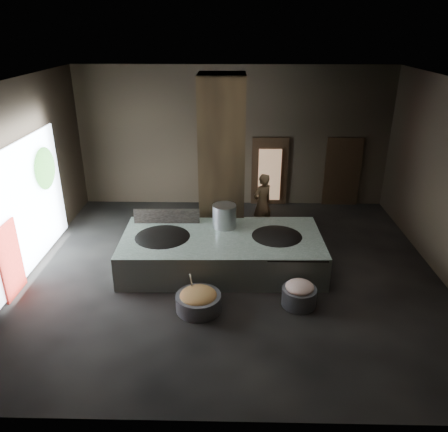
{
  "coord_description": "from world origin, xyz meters",
  "views": [
    {
      "loc": [
        0.01,
        -9.37,
        5.61
      ],
      "look_at": [
        -0.21,
        0.52,
        1.25
      ],
      "focal_mm": 35.0,
      "sensor_mm": 36.0,
      "label": 1
    }
  ],
  "objects_px": {
    "stock_pot": "(224,217)",
    "veg_basin": "(199,302)",
    "hearth_platform": "(222,252)",
    "wok_right": "(277,240)",
    "cook": "(262,204)",
    "meat_basin": "(299,297)",
    "wok_left": "(163,240)"
  },
  "relations": [
    {
      "from": "wok_left",
      "to": "wok_right",
      "type": "relative_size",
      "value": 1.07
    },
    {
      "from": "hearth_platform",
      "to": "stock_pot",
      "type": "distance_m",
      "value": 0.9
    },
    {
      "from": "stock_pot",
      "to": "wok_left",
      "type": "bearing_deg",
      "value": -158.2
    },
    {
      "from": "wok_left",
      "to": "meat_basin",
      "type": "xyz_separation_m",
      "value": [
        3.16,
        -1.54,
        -0.55
      ]
    },
    {
      "from": "wok_left",
      "to": "hearth_platform",
      "type": "bearing_deg",
      "value": 1.97
    },
    {
      "from": "wok_right",
      "to": "cook",
      "type": "xyz_separation_m",
      "value": [
        -0.24,
        2.0,
        0.14
      ]
    },
    {
      "from": "wok_left",
      "to": "wok_right",
      "type": "xyz_separation_m",
      "value": [
        2.8,
        0.1,
        0.0
      ]
    },
    {
      "from": "wok_right",
      "to": "veg_basin",
      "type": "xyz_separation_m",
      "value": [
        -1.8,
        -1.86,
        -0.57
      ]
    },
    {
      "from": "stock_pot",
      "to": "meat_basin",
      "type": "height_order",
      "value": "stock_pot"
    },
    {
      "from": "wok_left",
      "to": "stock_pot",
      "type": "height_order",
      "value": "stock_pot"
    },
    {
      "from": "stock_pot",
      "to": "meat_basin",
      "type": "distance_m",
      "value": 2.87
    },
    {
      "from": "wok_left",
      "to": "stock_pot",
      "type": "distance_m",
      "value": 1.66
    },
    {
      "from": "wok_left",
      "to": "veg_basin",
      "type": "distance_m",
      "value": 2.11
    },
    {
      "from": "veg_basin",
      "to": "meat_basin",
      "type": "bearing_deg",
      "value": 5.9
    },
    {
      "from": "wok_left",
      "to": "meat_basin",
      "type": "relative_size",
      "value": 2.07
    },
    {
      "from": "stock_pot",
      "to": "cook",
      "type": "xyz_separation_m",
      "value": [
        1.06,
        1.5,
        -0.24
      ]
    },
    {
      "from": "cook",
      "to": "veg_basin",
      "type": "relative_size",
      "value": 1.84
    },
    {
      "from": "wok_right",
      "to": "hearth_platform",
      "type": "bearing_deg",
      "value": -177.88
    },
    {
      "from": "meat_basin",
      "to": "wok_right",
      "type": "bearing_deg",
      "value": 102.51
    },
    {
      "from": "hearth_platform",
      "to": "cook",
      "type": "xyz_separation_m",
      "value": [
        1.11,
        2.05,
        0.46
      ]
    },
    {
      "from": "wok_right",
      "to": "stock_pot",
      "type": "bearing_deg",
      "value": 158.96
    },
    {
      "from": "hearth_platform",
      "to": "wok_left",
      "type": "height_order",
      "value": "wok_left"
    },
    {
      "from": "hearth_platform",
      "to": "cook",
      "type": "bearing_deg",
      "value": 60.53
    },
    {
      "from": "hearth_platform",
      "to": "wok_right",
      "type": "relative_size",
      "value": 3.41
    },
    {
      "from": "wok_left",
      "to": "stock_pot",
      "type": "relative_size",
      "value": 2.42
    },
    {
      "from": "hearth_platform",
      "to": "wok_right",
      "type": "bearing_deg",
      "value": 0.93
    },
    {
      "from": "cook",
      "to": "veg_basin",
      "type": "height_order",
      "value": "cook"
    },
    {
      "from": "meat_basin",
      "to": "cook",
      "type": "bearing_deg",
      "value": 99.48
    },
    {
      "from": "cook",
      "to": "meat_basin",
      "type": "height_order",
      "value": "cook"
    },
    {
      "from": "cook",
      "to": "meat_basin",
      "type": "xyz_separation_m",
      "value": [
        0.61,
        -3.65,
        -0.69
      ]
    },
    {
      "from": "wok_left",
      "to": "stock_pot",
      "type": "bearing_deg",
      "value": 21.8
    },
    {
      "from": "stock_pot",
      "to": "veg_basin",
      "type": "relative_size",
      "value": 0.66
    }
  ]
}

